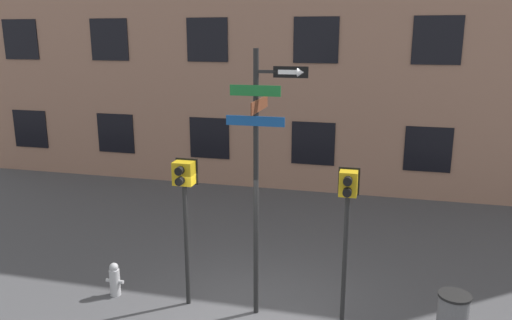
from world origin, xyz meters
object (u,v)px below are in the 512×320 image
fire_hydrant (115,280)px  pedestrian_signal_left (184,191)px  street_sign_pole (259,162)px  pedestrian_signal_right (347,205)px

fire_hydrant → pedestrian_signal_left: bearing=1.9°
street_sign_pole → pedestrian_signal_right: street_sign_pole is taller
street_sign_pole → pedestrian_signal_right: size_ratio=1.70×
pedestrian_signal_left → fire_hydrant: size_ratio=4.14×
street_sign_pole → pedestrian_signal_left: (-1.36, -0.01, -0.62)m
street_sign_pole → fire_hydrant: bearing=-178.8°
street_sign_pole → fire_hydrant: 3.77m
pedestrian_signal_right → pedestrian_signal_left: bearing=-177.9°
fire_hydrant → street_sign_pole: bearing=1.2°
pedestrian_signal_right → fire_hydrant: bearing=-178.0°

